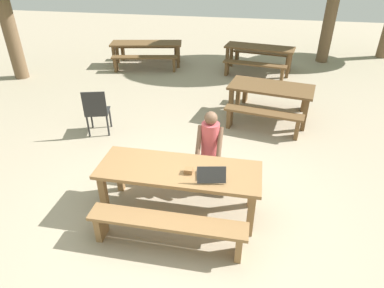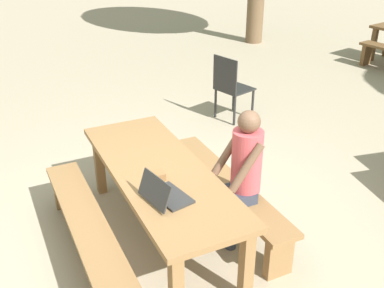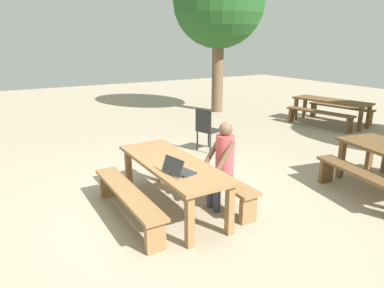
% 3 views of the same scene
% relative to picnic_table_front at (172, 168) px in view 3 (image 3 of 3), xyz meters
% --- Properties ---
extents(ground_plane, '(30.00, 30.00, 0.00)m').
position_rel_picnic_table_front_xyz_m(ground_plane, '(0.00, 0.00, -0.62)').
color(ground_plane, tan).
extents(picnic_table_front, '(2.19, 0.78, 0.72)m').
position_rel_picnic_table_front_xyz_m(picnic_table_front, '(0.00, 0.00, 0.00)').
color(picnic_table_front, olive).
rests_on(picnic_table_front, ground).
extents(bench_near, '(1.96, 0.30, 0.43)m').
position_rel_picnic_table_front_xyz_m(bench_near, '(0.00, -0.68, -0.29)').
color(bench_near, olive).
rests_on(bench_near, ground).
extents(bench_far, '(1.96, 0.30, 0.43)m').
position_rel_picnic_table_front_xyz_m(bench_far, '(0.00, 0.68, -0.29)').
color(bench_far, olive).
rests_on(bench_far, ground).
extents(laptop, '(0.41, 0.36, 0.22)m').
position_rel_picnic_table_front_xyz_m(laptop, '(0.45, -0.14, 0.15)').
color(laptop, '#2D2D2D').
rests_on(laptop, picnic_table_front).
extents(small_pouch, '(0.11, 0.10, 0.07)m').
position_rel_picnic_table_front_xyz_m(small_pouch, '(0.15, -0.07, 0.13)').
color(small_pouch, olive).
rests_on(small_pouch, picnic_table_front).
extents(person_seated, '(0.37, 0.39, 1.27)m').
position_rel_picnic_table_front_xyz_m(person_seated, '(0.32, 0.64, 0.10)').
color(person_seated, '#333847').
rests_on(person_seated, ground).
extents(plastic_chair, '(0.54, 0.54, 0.94)m').
position_rel_picnic_table_front_xyz_m(plastic_chair, '(-2.08, 1.92, -0.12)').
color(plastic_chair, '#262626').
rests_on(plastic_chair, ground).
extents(bench_mid_south, '(1.59, 0.58, 0.46)m').
position_rel_picnic_table_front_xyz_m(bench_mid_south, '(1.13, 2.60, -0.29)').
color(bench_mid_south, brown).
rests_on(bench_mid_south, ground).
extents(picnic_table_rear, '(2.26, 1.10, 0.71)m').
position_rel_picnic_table_front_xyz_m(picnic_table_rear, '(-2.48, 6.42, -0.02)').
color(picnic_table_rear, brown).
rests_on(picnic_table_rear, ground).
extents(bench_rear_south, '(1.97, 0.66, 0.45)m').
position_rel_picnic_table_front_xyz_m(bench_rear_south, '(-2.36, 5.82, -0.28)').
color(bench_rear_south, brown).
rests_on(bench_rear_south, ground).
extents(bench_rear_north, '(1.97, 0.66, 0.45)m').
position_rel_picnic_table_front_xyz_m(bench_rear_north, '(-2.59, 7.02, -0.28)').
color(bench_rear_north, brown).
rests_on(bench_rear_north, ground).
extents(tree_rear, '(2.91, 2.91, 4.98)m').
position_rel_picnic_table_front_xyz_m(tree_rear, '(-5.69, 4.64, 2.87)').
color(tree_rear, brown).
rests_on(tree_rear, ground).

